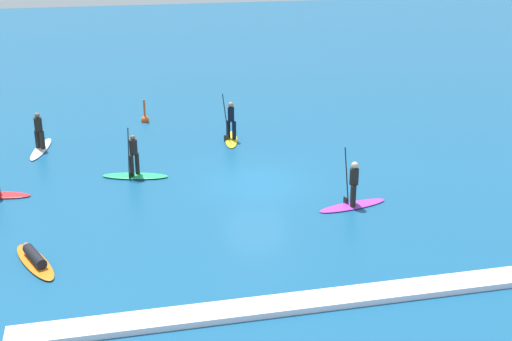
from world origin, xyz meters
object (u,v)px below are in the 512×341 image
object	(u,v)px
surfer_on_purple_board	(353,194)
surfer_on_white_board	(40,140)
surfer_on_orange_board	(35,259)
surfer_on_yellow_board	(231,129)
marker_buoy	(145,118)
surfer_on_green_board	(135,167)

from	to	relation	value
surfer_on_purple_board	surfer_on_white_board	size ratio (longest dim) A/B	0.89
surfer_on_orange_board	surfer_on_purple_board	distance (m)	11.39
surfer_on_yellow_board	surfer_on_purple_board	size ratio (longest dim) A/B	0.93
surfer_on_yellow_board	surfer_on_purple_board	distance (m)	9.30
surfer_on_orange_board	surfer_on_yellow_board	distance (m)	13.67
surfer_on_orange_board	surfer_on_purple_board	world-z (taller)	surfer_on_purple_board
surfer_on_purple_board	surfer_on_white_board	distance (m)	15.00
marker_buoy	surfer_on_orange_board	bearing A→B (deg)	-106.74
surfer_on_yellow_board	surfer_on_green_board	xyz separation A→B (m)	(-4.81, -3.96, -0.14)
surfer_on_yellow_board	surfer_on_white_board	distance (m)	8.85
surfer_on_green_board	surfer_on_white_board	bearing A→B (deg)	-32.97
surfer_on_yellow_board	marker_buoy	xyz separation A→B (m)	(-3.80, 4.12, -0.38)
marker_buoy	surfer_on_green_board	bearing A→B (deg)	-97.08
surfer_on_purple_board	surfer_on_yellow_board	bearing A→B (deg)	-84.05
surfer_on_orange_board	marker_buoy	xyz separation A→B (m)	(4.50, 14.97, 0.04)
surfer_on_orange_board	surfer_on_yellow_board	bearing A→B (deg)	-59.82
surfer_on_green_board	marker_buoy	world-z (taller)	surfer_on_green_board
surfer_on_orange_board	marker_buoy	distance (m)	15.63
surfer_on_purple_board	marker_buoy	size ratio (longest dim) A/B	2.23
surfer_on_green_board	marker_buoy	xyz separation A→B (m)	(1.00, 8.08, -0.24)
surfer_on_purple_board	surfer_on_white_board	world-z (taller)	surfer_on_purple_board
marker_buoy	surfer_on_white_board	bearing A→B (deg)	-144.43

